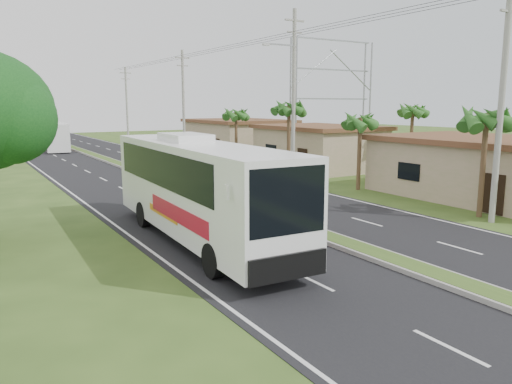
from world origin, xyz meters
TOP-DOWN VIEW (x-y plane):
  - ground at (0.00, 0.00)m, footprint 180.00×180.00m
  - road_asphalt at (0.00, 20.00)m, footprint 14.00×160.00m
  - median_strip at (0.00, 20.00)m, footprint 1.20×160.00m
  - lane_edge_left at (-6.70, 20.00)m, footprint 0.12×160.00m
  - lane_edge_right at (6.70, 20.00)m, footprint 0.12×160.00m
  - shop_near at (14.00, 6.00)m, footprint 8.60×12.60m
  - shop_mid at (14.00, 22.00)m, footprint 7.60×10.60m
  - shop_far at (14.00, 36.00)m, footprint 8.60×11.60m
  - palm_verge_a at (9.00, 3.00)m, footprint 2.40×2.40m
  - palm_verge_b at (9.40, 12.00)m, footprint 2.40×2.40m
  - palm_verge_c at (8.80, 19.00)m, footprint 2.40×2.40m
  - palm_verge_d at (9.30, 28.00)m, footprint 2.40×2.40m
  - palm_behind_shop at (17.50, 15.00)m, footprint 2.40×2.40m
  - utility_pole_a at (8.50, 2.00)m, footprint 1.60×0.28m
  - utility_pole_b at (8.47, 18.00)m, footprint 3.20×0.28m
  - utility_pole_c at (8.50, 38.00)m, footprint 1.60×0.28m
  - utility_pole_d at (8.50, 58.00)m, footprint 1.60×0.28m
  - billboard_lattice at (22.00, 30.00)m, footprint 10.18×1.18m
  - coach_bus_main at (-4.57, 6.07)m, footprint 3.27×13.23m
  - coach_bus_far at (-2.34, 52.20)m, footprint 3.20×11.28m
  - motorcyclist at (-0.17, 12.27)m, footprint 1.62×0.99m

SIDE VIEW (x-z plane):
  - ground at x=0.00m, z-range 0.00..0.00m
  - lane_edge_left at x=-6.70m, z-range 0.00..0.00m
  - lane_edge_right at x=6.70m, z-range 0.00..0.00m
  - road_asphalt at x=0.00m, z-range 0.00..0.02m
  - median_strip at x=0.00m, z-range 0.01..0.20m
  - motorcyclist at x=-0.17m, z-range -0.29..1.84m
  - shop_near at x=14.00m, z-range 0.02..3.54m
  - coach_bus_far at x=-2.34m, z-range 0.22..3.46m
  - shop_mid at x=14.00m, z-range 0.02..3.69m
  - shop_far at x=14.00m, z-range 0.02..3.84m
  - coach_bus_main at x=-4.57m, z-range 0.21..4.45m
  - palm_verge_b at x=9.40m, z-range 1.83..6.88m
  - palm_verge_d at x=9.30m, z-range 1.92..7.17m
  - palm_verge_a at x=9.00m, z-range 2.02..7.47m
  - palm_behind_shop at x=17.50m, z-range 2.11..7.76m
  - palm_verge_c at x=8.80m, z-range 2.20..8.05m
  - utility_pole_d at x=8.50m, z-range 0.17..10.67m
  - utility_pole_a at x=8.50m, z-range 0.17..11.17m
  - utility_pole_c at x=8.50m, z-range 0.17..11.17m
  - utility_pole_b at x=8.47m, z-range 0.26..12.26m
  - billboard_lattice at x=22.00m, z-range 0.79..12.86m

